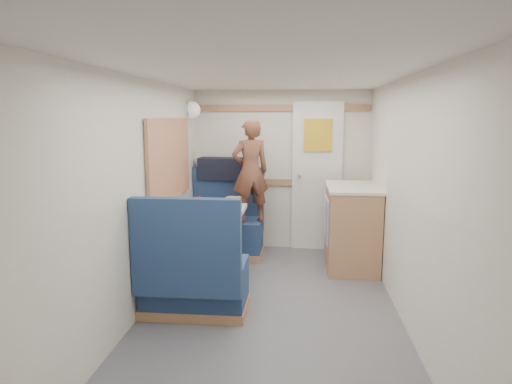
# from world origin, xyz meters

# --- Properties ---
(floor) EXTENTS (4.50, 4.50, 0.00)m
(floor) POSITION_xyz_m (0.00, 0.00, 0.00)
(floor) COLOR #515156
(floor) RESTS_ON ground
(ceiling) EXTENTS (4.50, 4.50, 0.00)m
(ceiling) POSITION_xyz_m (0.00, 0.00, 2.00)
(ceiling) COLOR silver
(ceiling) RESTS_ON wall_back
(wall_back) EXTENTS (2.20, 0.02, 2.00)m
(wall_back) POSITION_xyz_m (0.00, 2.25, 1.00)
(wall_back) COLOR silver
(wall_back) RESTS_ON floor
(wall_left) EXTENTS (0.02, 4.50, 2.00)m
(wall_left) POSITION_xyz_m (-1.10, 0.00, 1.00)
(wall_left) COLOR silver
(wall_left) RESTS_ON floor
(wall_right) EXTENTS (0.02, 4.50, 2.00)m
(wall_right) POSITION_xyz_m (1.10, 0.00, 1.00)
(wall_right) COLOR silver
(wall_right) RESTS_ON floor
(oak_trim_low) EXTENTS (2.15, 0.02, 0.08)m
(oak_trim_low) POSITION_xyz_m (0.00, 2.23, 0.85)
(oak_trim_low) COLOR #AB6C4D
(oak_trim_low) RESTS_ON wall_back
(oak_trim_high) EXTENTS (2.15, 0.02, 0.08)m
(oak_trim_high) POSITION_xyz_m (0.00, 2.23, 1.78)
(oak_trim_high) COLOR #AB6C4D
(oak_trim_high) RESTS_ON wall_back
(side_window) EXTENTS (0.04, 1.30, 0.72)m
(side_window) POSITION_xyz_m (-1.08, 1.00, 1.25)
(side_window) COLOR gray
(side_window) RESTS_ON wall_left
(rear_door) EXTENTS (0.62, 0.12, 1.86)m
(rear_door) POSITION_xyz_m (0.45, 2.22, 0.97)
(rear_door) COLOR white
(rear_door) RESTS_ON wall_back
(dinette_table) EXTENTS (0.62, 0.92, 0.72)m
(dinette_table) POSITION_xyz_m (-0.65, 1.00, 0.57)
(dinette_table) COLOR white
(dinette_table) RESTS_ON floor
(bench_far) EXTENTS (0.90, 0.59, 1.05)m
(bench_far) POSITION_xyz_m (-0.65, 1.86, 0.30)
(bench_far) COLOR navy
(bench_far) RESTS_ON floor
(bench_near) EXTENTS (0.90, 0.59, 1.05)m
(bench_near) POSITION_xyz_m (-0.65, 0.14, 0.30)
(bench_near) COLOR navy
(bench_near) RESTS_ON floor
(ledge) EXTENTS (0.90, 0.14, 0.04)m
(ledge) POSITION_xyz_m (-0.65, 2.12, 0.88)
(ledge) COLOR #AB6C4D
(ledge) RESTS_ON bench_far
(dome_light) EXTENTS (0.20, 0.20, 0.20)m
(dome_light) POSITION_xyz_m (-1.04, 1.85, 1.75)
(dome_light) COLOR white
(dome_light) RESTS_ON wall_left
(galley_counter) EXTENTS (0.57, 0.92, 0.92)m
(galley_counter) POSITION_xyz_m (0.82, 1.55, 0.47)
(galley_counter) COLOR #AB6C4D
(galley_counter) RESTS_ON floor
(person) EXTENTS (0.51, 0.43, 1.20)m
(person) POSITION_xyz_m (-0.33, 1.72, 1.05)
(person) COLOR brown
(person) RESTS_ON bench_far
(duffel_bag) EXTENTS (0.57, 0.29, 0.27)m
(duffel_bag) POSITION_xyz_m (-0.74, 2.12, 1.03)
(duffel_bag) COLOR black
(duffel_bag) RESTS_ON ledge
(tray) EXTENTS (0.32, 0.40, 0.02)m
(tray) POSITION_xyz_m (-0.54, 0.72, 0.73)
(tray) COLOR silver
(tray) RESTS_ON dinette_table
(orange_fruit) EXTENTS (0.07, 0.07, 0.07)m
(orange_fruit) POSITION_xyz_m (-0.44, 0.94, 0.77)
(orange_fruit) COLOR orange
(orange_fruit) RESTS_ON tray
(cheese_block) EXTENTS (0.12, 0.10, 0.04)m
(cheese_block) POSITION_xyz_m (-0.62, 0.85, 0.76)
(cheese_block) COLOR #E5D084
(cheese_block) RESTS_ON tray
(wine_glass) EXTENTS (0.08, 0.08, 0.17)m
(wine_glass) POSITION_xyz_m (-0.78, 0.94, 0.84)
(wine_glass) COLOR white
(wine_glass) RESTS_ON dinette_table
(tumbler_left) EXTENTS (0.07, 0.07, 0.12)m
(tumbler_left) POSITION_xyz_m (-0.88, 0.77, 0.78)
(tumbler_left) COLOR white
(tumbler_left) RESTS_ON dinette_table
(tumbler_right) EXTENTS (0.07, 0.07, 0.12)m
(tumbler_right) POSITION_xyz_m (-0.58, 1.06, 0.78)
(tumbler_right) COLOR silver
(tumbler_right) RESTS_ON dinette_table
(beer_glass) EXTENTS (0.07, 0.07, 0.11)m
(beer_glass) POSITION_xyz_m (-0.43, 0.95, 0.77)
(beer_glass) COLOR #976016
(beer_glass) RESTS_ON dinette_table
(pepper_grinder) EXTENTS (0.04, 0.04, 0.09)m
(pepper_grinder) POSITION_xyz_m (-0.59, 0.91, 0.77)
(pepper_grinder) COLOR black
(pepper_grinder) RESTS_ON dinette_table
(salt_grinder) EXTENTS (0.04, 0.04, 0.09)m
(salt_grinder) POSITION_xyz_m (-0.61, 1.09, 0.77)
(salt_grinder) COLOR white
(salt_grinder) RESTS_ON dinette_table
(bread_loaf) EXTENTS (0.18, 0.28, 0.11)m
(bread_loaf) POSITION_xyz_m (-0.48, 1.16, 0.78)
(bread_loaf) COLOR brown
(bread_loaf) RESTS_ON dinette_table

